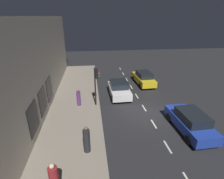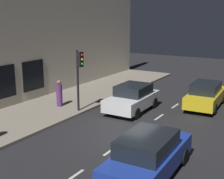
# 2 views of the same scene
# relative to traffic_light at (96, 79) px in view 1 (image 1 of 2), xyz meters

# --- Properties ---
(ground_plane) EXTENTS (60.00, 60.00, 0.00)m
(ground_plane) POSITION_rel_traffic_light_xyz_m (-4.24, 1.88, -2.65)
(ground_plane) COLOR #232326
(sidewalk) EXTENTS (4.50, 32.00, 0.15)m
(sidewalk) POSITION_rel_traffic_light_xyz_m (2.01, 1.88, -2.57)
(sidewalk) COLOR gray
(sidewalk) RESTS_ON ground
(building_facade) EXTENTS (0.65, 32.00, 7.77)m
(building_facade) POSITION_rel_traffic_light_xyz_m (4.56, 1.88, 1.23)
(building_facade) COLOR beige
(building_facade) RESTS_ON ground
(lane_centre_line) EXTENTS (0.12, 27.20, 0.01)m
(lane_centre_line) POSITION_rel_traffic_light_xyz_m (-4.24, 0.88, -2.64)
(lane_centre_line) COLOR beige
(lane_centre_line) RESTS_ON ground
(traffic_light) EXTENTS (0.47, 0.32, 3.55)m
(traffic_light) POSITION_rel_traffic_light_xyz_m (0.00, 0.00, 0.00)
(traffic_light) COLOR black
(traffic_light) RESTS_ON sidewalk
(parked_car_0) EXTENTS (1.99, 4.45, 1.58)m
(parked_car_0) POSITION_rel_traffic_light_xyz_m (-5.91, -5.05, -1.86)
(parked_car_0) COLOR gold
(parked_car_0) RESTS_ON ground
(parked_car_1) EXTENTS (2.00, 4.58, 1.58)m
(parked_car_1) POSITION_rel_traffic_light_xyz_m (-6.47, 4.62, -1.86)
(parked_car_1) COLOR #1E389E
(parked_car_1) RESTS_ON ground
(parked_car_2) EXTENTS (2.04, 4.03, 1.58)m
(parked_car_2) POSITION_rel_traffic_light_xyz_m (-2.38, -2.02, -1.86)
(parked_car_2) COLOR silver
(parked_car_2) RESTS_ON ground
(pedestrian_0) EXTENTS (0.41, 0.41, 1.62)m
(pedestrian_0) POSITION_rel_traffic_light_xyz_m (1.67, -0.14, -1.75)
(pedestrian_0) COLOR #5B2D70
(pedestrian_0) RESTS_ON sidewalk
(pedestrian_2) EXTENTS (0.49, 0.49, 1.75)m
(pedestrian_2) POSITION_rel_traffic_light_xyz_m (0.89, 5.97, -1.70)
(pedestrian_2) COLOR #232328
(pedestrian_2) RESTS_ON sidewalk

